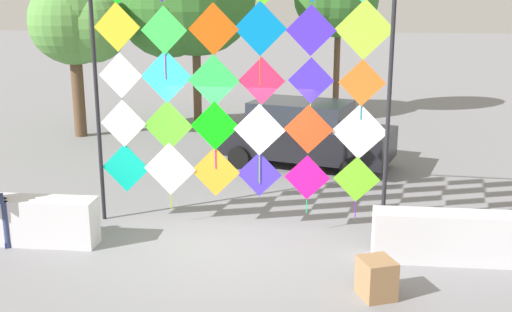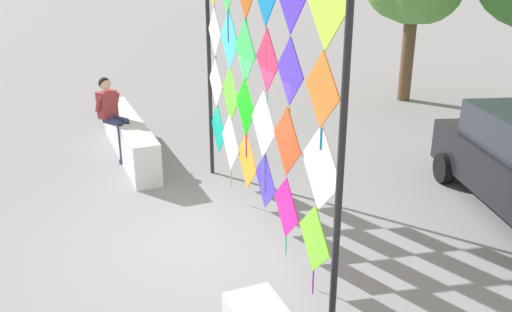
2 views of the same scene
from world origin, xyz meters
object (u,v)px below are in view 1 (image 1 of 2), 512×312
at_px(kite_display_rack, 236,73).
at_px(cardboard_box_large, 377,278).
at_px(tree_palm_like, 77,24).
at_px(parked_car, 305,133).

xyz_separation_m(kite_display_rack, cardboard_box_large, (2.23, -2.36, -2.46)).
xyz_separation_m(cardboard_box_large, tree_palm_like, (-7.60, 9.09, 2.94)).
xyz_separation_m(kite_display_rack, tree_palm_like, (-5.37, 6.73, 0.48)).
bearing_deg(cardboard_box_large, parked_car, 100.07).
relative_size(parked_car, tree_palm_like, 0.96).
bearing_deg(tree_palm_like, cardboard_box_large, -50.11).
distance_m(parked_car, cardboard_box_large, 6.78).
height_order(kite_display_rack, tree_palm_like, kite_display_rack).
xyz_separation_m(kite_display_rack, parked_car, (1.05, 4.29, -1.94)).
xyz_separation_m(parked_car, tree_palm_like, (-6.42, 2.44, 2.42)).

